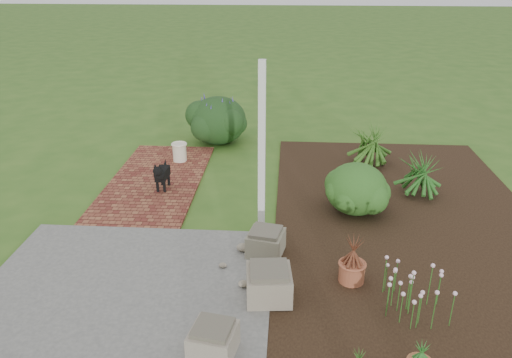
# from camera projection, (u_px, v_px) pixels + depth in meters

# --- Properties ---
(ground) EXTENTS (80.00, 80.00, 0.00)m
(ground) POSITION_uv_depth(u_px,v_px,m) (241.00, 233.00, 7.28)
(ground) COLOR #34601E
(ground) RESTS_ON ground
(concrete_patio) EXTENTS (3.50, 3.50, 0.04)m
(concrete_patio) POSITION_uv_depth(u_px,v_px,m) (118.00, 304.00, 5.76)
(concrete_patio) COLOR #5D5D5B
(concrete_patio) RESTS_ON ground
(brick_path) EXTENTS (1.60, 3.50, 0.04)m
(brick_path) POSITION_uv_depth(u_px,v_px,m) (156.00, 181.00, 8.98)
(brick_path) COLOR maroon
(brick_path) RESTS_ON ground
(garden_bed) EXTENTS (4.00, 7.00, 0.03)m
(garden_bed) POSITION_uv_depth(u_px,v_px,m) (407.00, 222.00, 7.58)
(garden_bed) COLOR black
(garden_bed) RESTS_ON ground
(veranda_post) EXTENTS (0.10, 0.10, 2.50)m
(veranda_post) POSITION_uv_depth(u_px,v_px,m) (262.00, 151.00, 6.85)
(veranda_post) COLOR white
(veranda_post) RESTS_ON ground
(stone_trough_near) EXTENTS (0.51, 0.51, 0.29)m
(stone_trough_near) POSITION_uv_depth(u_px,v_px,m) (213.00, 341.00, 4.96)
(stone_trough_near) COLOR gray
(stone_trough_near) RESTS_ON concrete_patio
(stone_trough_mid) EXTENTS (0.56, 0.56, 0.34)m
(stone_trough_mid) POSITION_uv_depth(u_px,v_px,m) (269.00, 285.00, 5.78)
(stone_trough_mid) COLOR #78715B
(stone_trough_mid) RESTS_ON concrete_patio
(stone_trough_far) EXTENTS (0.54, 0.54, 0.30)m
(stone_trough_far) POSITION_uv_depth(u_px,v_px,m) (266.00, 243.00, 6.67)
(stone_trough_far) COLOR #726B58
(stone_trough_far) RESTS_ON concrete_patio
(black_dog) EXTENTS (0.19, 0.58, 0.50)m
(black_dog) POSITION_uv_depth(u_px,v_px,m) (162.00, 173.00, 8.46)
(black_dog) COLOR black
(black_dog) RESTS_ON brick_path
(cream_ceramic_urn) EXTENTS (0.28, 0.28, 0.35)m
(cream_ceramic_urn) POSITION_uv_depth(u_px,v_px,m) (180.00, 152.00, 9.74)
(cream_ceramic_urn) COLOR #EFE4C5
(cream_ceramic_urn) RESTS_ON brick_path
(evergreen_shrub) EXTENTS (1.16, 1.16, 0.81)m
(evergreen_shrub) POSITION_uv_depth(u_px,v_px,m) (356.00, 187.00, 7.72)
(evergreen_shrub) COLOR #153C12
(evergreen_shrub) RESTS_ON garden_bed
(agapanthus_clump_back) EXTENTS (1.19, 1.19, 0.87)m
(agapanthus_clump_back) POSITION_uv_depth(u_px,v_px,m) (420.00, 171.00, 8.26)
(agapanthus_clump_back) COLOR #104112
(agapanthus_clump_back) RESTS_ON garden_bed
(agapanthus_clump_front) EXTENTS (1.12, 1.12, 0.91)m
(agapanthus_clump_front) POSITION_uv_depth(u_px,v_px,m) (370.00, 142.00, 9.50)
(agapanthus_clump_front) COLOR #134314
(agapanthus_clump_front) RESTS_ON garden_bed
(pink_flower_patch) EXTENTS (0.95, 0.95, 0.56)m
(pink_flower_patch) POSITION_uv_depth(u_px,v_px,m) (420.00, 288.00, 5.56)
(pink_flower_patch) COLOR #113D0F
(pink_flower_patch) RESTS_ON garden_bed
(terracotta_pot_bronze) EXTENTS (0.36, 0.36, 0.26)m
(terracotta_pot_bronze) POSITION_uv_depth(u_px,v_px,m) (352.00, 272.00, 6.11)
(terracotta_pot_bronze) COLOR #A65638
(terracotta_pot_bronze) RESTS_ON garden_bed
(purple_flowering_bush) EXTENTS (1.34, 1.34, 1.03)m
(purple_flowering_bush) POSITION_uv_depth(u_px,v_px,m) (218.00, 119.00, 10.75)
(purple_flowering_bush) COLOR black
(purple_flowering_bush) RESTS_ON ground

